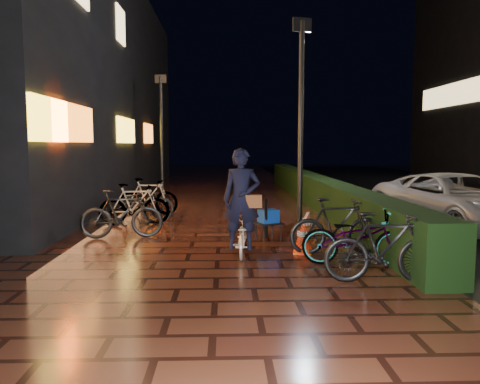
{
  "coord_description": "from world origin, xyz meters",
  "views": [
    {
      "loc": [
        0.14,
        -8.3,
        2.1
      ],
      "look_at": [
        0.46,
        1.46,
        1.1
      ],
      "focal_mm": 35.0,
      "sensor_mm": 36.0,
      "label": 1
    }
  ],
  "objects_px": {
    "van": "(457,201)",
    "cyclist": "(242,216)",
    "traffic_barrier": "(306,232)",
    "cart_assembly": "(268,218)"
  },
  "relations": [
    {
      "from": "cyclist",
      "to": "cart_assembly",
      "type": "distance_m",
      "value": 1.48
    },
    {
      "from": "traffic_barrier",
      "to": "cart_assembly",
      "type": "distance_m",
      "value": 0.97
    },
    {
      "from": "cart_assembly",
      "to": "van",
      "type": "bearing_deg",
      "value": 15.0
    },
    {
      "from": "van",
      "to": "cyclist",
      "type": "bearing_deg",
      "value": -165.44
    },
    {
      "from": "traffic_barrier",
      "to": "cart_assembly",
      "type": "relative_size",
      "value": 1.57
    },
    {
      "from": "traffic_barrier",
      "to": "cart_assembly",
      "type": "xyz_separation_m",
      "value": [
        -0.71,
        0.63,
        0.19
      ]
    },
    {
      "from": "cyclist",
      "to": "van",
      "type": "bearing_deg",
      "value": 25.65
    },
    {
      "from": "cyclist",
      "to": "traffic_barrier",
      "type": "height_order",
      "value": "cyclist"
    },
    {
      "from": "van",
      "to": "cyclist",
      "type": "relative_size",
      "value": 2.43
    },
    {
      "from": "van",
      "to": "cart_assembly",
      "type": "xyz_separation_m",
      "value": [
        -4.81,
        -1.29,
        -0.19
      ]
    }
  ]
}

